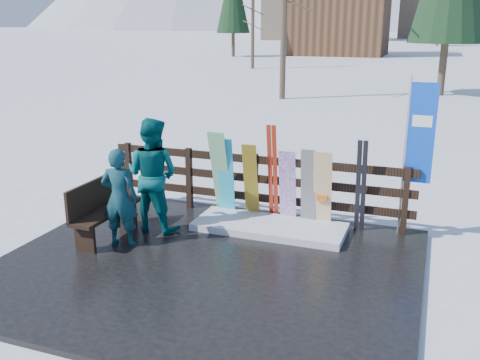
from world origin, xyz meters
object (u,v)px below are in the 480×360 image
at_px(snowboard_5, 322,190).
at_px(person_back, 152,175).
at_px(snowboard_3, 288,188).
at_px(snowboard_4, 308,188).
at_px(snowboard_2, 251,182).
at_px(snowboard_1, 220,174).
at_px(rental_flag, 417,139).
at_px(snowboard_0, 226,178).
at_px(bench, 102,207).
at_px(person_front, 120,198).

relative_size(snowboard_5, person_back, 0.72).
relative_size(snowboard_3, snowboard_4, 0.97).
height_order(snowboard_2, snowboard_5, snowboard_2).
xyz_separation_m(snowboard_1, rental_flag, (3.26, 0.27, 0.81)).
xyz_separation_m(snowboard_0, person_back, (-0.92, -1.00, 0.23)).
bearing_deg(snowboard_4, person_back, -157.45).
bearing_deg(snowboard_3, snowboard_2, 180.00).
bearing_deg(bench, snowboard_1, 48.65).
distance_m(bench, person_back, 0.96).
bearing_deg(person_front, snowboard_2, -142.70).
bearing_deg(snowboard_5, bench, -153.81).
xyz_separation_m(snowboard_0, snowboard_5, (1.74, 0.00, -0.05)).
height_order(snowboard_5, person_back, person_back).
distance_m(snowboard_0, snowboard_2, 0.47).
bearing_deg(snowboard_3, snowboard_1, 180.00).
relative_size(snowboard_0, person_front, 0.94).
bearing_deg(person_front, snowboard_3, -152.96).
bearing_deg(snowboard_2, snowboard_5, -0.00).
xyz_separation_m(snowboard_4, person_front, (-2.56, -1.77, 0.09)).
relative_size(snowboard_1, snowboard_2, 1.16).
bearing_deg(snowboard_5, person_back, -159.34).
bearing_deg(snowboard_1, snowboard_2, -0.00).
xyz_separation_m(rental_flag, person_front, (-4.22, -2.04, -0.82)).
bearing_deg(snowboard_2, bench, -141.12).
bearing_deg(snowboard_0, person_back, -132.47).
bearing_deg(snowboard_0, snowboard_1, 180.00).
height_order(snowboard_3, snowboard_5, snowboard_5).
distance_m(snowboard_1, snowboard_4, 1.61).
height_order(snowboard_4, person_front, person_front).
height_order(snowboard_1, rental_flag, rental_flag).
distance_m(snowboard_2, snowboard_5, 1.27).
relative_size(snowboard_1, person_back, 0.86).
bearing_deg(person_back, snowboard_3, -151.88).
xyz_separation_m(snowboard_1, person_back, (-0.80, -1.00, 0.16)).
relative_size(bench, snowboard_4, 1.08).
bearing_deg(snowboard_4, snowboard_5, 0.00).
bearing_deg(snowboard_5, snowboard_2, 180.00).
relative_size(bench, rental_flag, 0.58).
relative_size(snowboard_1, snowboard_3, 1.22).
bearing_deg(snowboard_5, snowboard_1, 180.00).
relative_size(snowboard_3, snowboard_5, 0.98).
distance_m(snowboard_4, person_front, 3.11).
xyz_separation_m(snowboard_0, snowboard_4, (1.49, 0.00, -0.04)).
xyz_separation_m(snowboard_2, snowboard_4, (1.03, -0.00, -0.01)).
distance_m(snowboard_0, snowboard_5, 1.74).
bearing_deg(snowboard_4, snowboard_2, 180.00).
bearing_deg(rental_flag, snowboard_5, -169.22).
distance_m(snowboard_4, snowboard_5, 0.24).
bearing_deg(snowboard_4, rental_flag, 9.24).
distance_m(snowboard_2, person_front, 2.34).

